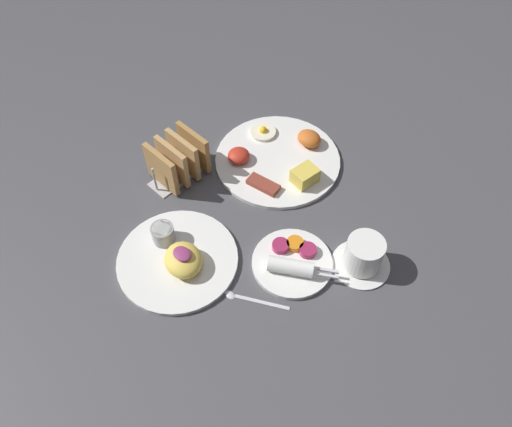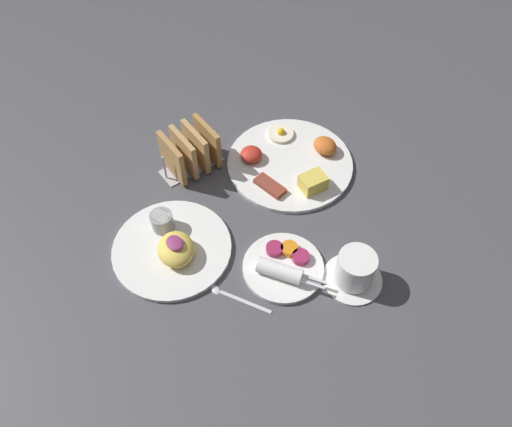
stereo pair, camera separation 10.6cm
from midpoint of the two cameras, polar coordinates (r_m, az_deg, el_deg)
name	(u,v)px [view 2 (the right image)]	position (r m, az deg, el deg)	size (l,w,h in m)	color
ground_plane	(232,212)	(1.10, 0.02, 0.02)	(3.00, 3.00, 0.00)	#47474C
plate_breakfast	(291,162)	(1.19, 6.59, 5.72)	(0.30, 0.30, 0.05)	white
plate_condiments	(283,267)	(1.02, 6.09, -6.26)	(0.18, 0.17, 0.04)	white
plate_foreground	(172,246)	(1.04, -6.72, -3.87)	(0.25, 0.25, 0.06)	white
toast_rack	(190,151)	(1.16, -4.93, 6.95)	(0.10, 0.15, 0.10)	#B7B7BC
coffee_cup	(355,270)	(1.01, 14.24, -6.51)	(0.12, 0.12, 0.08)	white
teaspoon	(230,295)	(0.99, 0.16, -9.54)	(0.12, 0.07, 0.01)	silver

